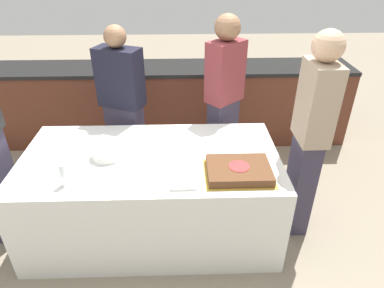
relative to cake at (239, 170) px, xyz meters
name	(u,v)px	position (x,y,z in m)	size (l,w,h in m)	color
ground_plane	(155,227)	(-0.64, 0.25, -0.77)	(14.00, 14.00, 0.00)	gray
back_counter	(161,104)	(-0.64, 1.84, -0.31)	(4.40, 0.58, 0.92)	#5B2D1E
dining_table	(153,194)	(-0.64, 0.25, -0.40)	(1.97, 1.02, 0.74)	white
cake	(239,170)	(0.00, 0.00, 0.00)	(0.48, 0.38, 0.07)	gold
plate_stack	(107,153)	(-0.96, 0.25, 0.00)	(0.24, 0.24, 0.07)	white
wine_glass	(63,172)	(-1.18, -0.08, 0.07)	(0.07, 0.07, 0.16)	white
side_plate_near_cake	(234,148)	(0.01, 0.34, -0.03)	(0.21, 0.21, 0.00)	white
side_plate_right_edge	(189,145)	(-0.34, 0.40, -0.03)	(0.21, 0.21, 0.00)	white
utensil_pile	(183,185)	(-0.39, -0.12, -0.02)	(0.17, 0.11, 0.02)	white
person_cutting_cake	(224,100)	(0.00, 0.98, 0.10)	(0.38, 0.37, 1.64)	#383347
person_seated_right	(310,137)	(0.57, 0.25, 0.12)	(0.22, 0.32, 1.68)	#383347
person_standing_back	(123,109)	(-0.94, 0.98, 0.03)	(0.45, 0.34, 1.56)	#383347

